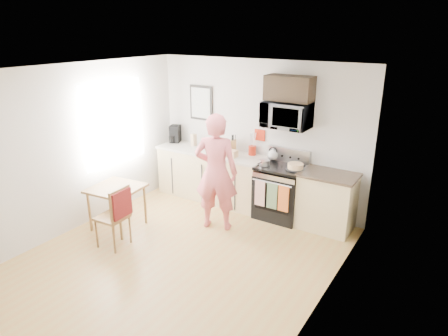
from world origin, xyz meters
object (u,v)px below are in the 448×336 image
Objects in this scene: dining_table at (116,192)px; chair at (118,210)px; person at (216,172)px; microwave at (287,115)px; cake at (295,167)px; range at (280,193)px.

dining_table is 0.79× the size of chair.
person is 1.99× the size of chair.
person is (-0.71, -0.99, -0.82)m from microwave.
person is 6.12× the size of cake.
dining_table is at bearing 13.83° from person.
chair is (-1.54, -2.30, -1.15)m from microwave.
chair is at bearing -123.81° from microwave.
microwave reaches higher than chair.
range is 2.70m from dining_table.
range is 1.53× the size of microwave.
person is 1.29m from cake.
range is at bearing -89.94° from microwave.
chair is at bearing -130.02° from cake.
microwave is at bearing 90.06° from range.
person is at bearing -128.76° from range.
chair is (-1.54, -2.20, 0.18)m from range.
microwave reaches higher than range.
range is at bearing 169.56° from cake.
range reaches higher than cake.
range is 2.69m from chair.
microwave is at bearing 42.27° from dining_table.
microwave is 1.01× the size of dining_table.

